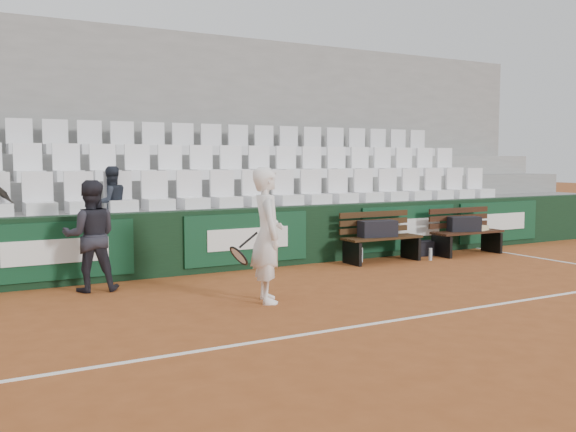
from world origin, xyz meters
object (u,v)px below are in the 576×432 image
object	(u,v)px
water_bottle_far	(430,254)
ball_kid	(90,236)
sports_bag_right	(464,224)
bench_right	(467,243)
sports_bag_left	(378,229)
tennis_player	(267,235)
sports_bag_ground	(425,248)
bench_left	(382,249)
spectator_c	(110,174)
water_bottle_near	(361,255)

from	to	relation	value
water_bottle_far	ball_kid	xyz separation A→B (m)	(-5.92, 0.24, 0.65)
water_bottle_far	sports_bag_right	bearing A→B (deg)	12.12
bench_right	sports_bag_left	size ratio (longest dim) A/B	2.25
sports_bag_right	tennis_player	xyz separation A→B (m)	(-5.15, -1.77, 0.27)
sports_bag_ground	water_bottle_far	distance (m)	0.62
bench_left	spectator_c	distance (m)	4.81
bench_right	spectator_c	bearing A→B (deg)	169.61
sports_bag_right	water_bottle_near	bearing A→B (deg)	174.10
ball_kid	spectator_c	xyz separation A→B (m)	(0.58, 1.15, 0.81)
sports_bag_right	water_bottle_near	size ratio (longest dim) A/B	2.29
bench_left	sports_bag_left	bearing A→B (deg)	171.87
bench_right	tennis_player	size ratio (longest dim) A/B	0.88
sports_bag_right	spectator_c	world-z (taller)	spectator_c
water_bottle_near	spectator_c	bearing A→B (deg)	167.24
sports_bag_right	water_bottle_near	xyz separation A→B (m)	(-2.24, 0.23, -0.46)
bench_right	tennis_player	world-z (taller)	tennis_player
sports_bag_left	bench_left	bearing A→B (deg)	-8.13
sports_bag_left	water_bottle_far	world-z (taller)	sports_bag_left
bench_right	water_bottle_near	xyz separation A→B (m)	(-2.32, 0.25, -0.09)
sports_bag_left	ball_kid	bearing A→B (deg)	-179.11
sports_bag_left	sports_bag_ground	size ratio (longest dim) A/B	1.48
sports_bag_left	sports_bag_right	size ratio (longest dim) A/B	1.12
sports_bag_ground	spectator_c	world-z (taller)	spectator_c
sports_bag_right	sports_bag_ground	distance (m)	0.88
bench_right	water_bottle_far	bearing A→B (deg)	-169.50
bench_right	water_bottle_near	size ratio (longest dim) A/B	5.76
sports_bag_ground	sports_bag_right	bearing A→B (deg)	-23.25
ball_kid	water_bottle_far	bearing A→B (deg)	-170.76
sports_bag_left	sports_bag_right	world-z (taller)	sports_bag_left
sports_bag_right	tennis_player	bearing A→B (deg)	-161.06
water_bottle_near	ball_kid	bearing A→B (deg)	-177.44
spectator_c	bench_left	bearing A→B (deg)	155.13
tennis_player	sports_bag_right	bearing A→B (deg)	18.94
water_bottle_near	bench_right	bearing A→B (deg)	-6.06
bench_left	water_bottle_near	bearing A→B (deg)	157.45
sports_bag_ground	ball_kid	size ratio (longest dim) A/B	0.29
bench_left	sports_bag_right	xyz separation A→B (m)	(1.88, -0.08, 0.36)
bench_right	sports_bag_ground	size ratio (longest dim) A/B	3.33
sports_bag_left	water_bottle_near	xyz separation A→B (m)	(-0.26, 0.13, -0.46)
bench_left	sports_bag_right	world-z (taller)	sports_bag_right
tennis_player	spectator_c	bearing A→B (deg)	112.53
bench_right	ball_kid	xyz separation A→B (m)	(-7.03, 0.04, 0.54)
sports_bag_ground	tennis_player	world-z (taller)	tennis_player
tennis_player	water_bottle_far	bearing A→B (deg)	20.57
bench_right	ball_kid	distance (m)	7.05
sports_bag_left	water_bottle_far	size ratio (longest dim) A/B	3.00
sports_bag_left	tennis_player	world-z (taller)	tennis_player
bench_right	ball_kid	world-z (taller)	ball_kid
bench_left	sports_bag_left	world-z (taller)	sports_bag_left
bench_left	tennis_player	distance (m)	3.81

